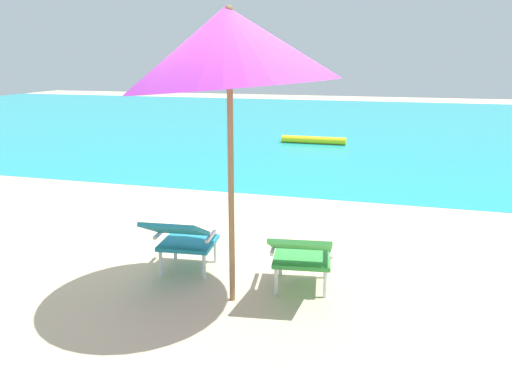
# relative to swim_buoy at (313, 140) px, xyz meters

# --- Properties ---
(ground_plane) EXTENTS (40.00, 40.00, 0.00)m
(ground_plane) POSITION_rel_swim_buoy_xyz_m (0.63, -3.89, -0.10)
(ground_plane) COLOR #CCB78E
(ocean_band) EXTENTS (40.00, 18.00, 0.01)m
(ocean_band) POSITION_rel_swim_buoy_xyz_m (0.63, 4.04, -0.09)
(ocean_band) COLOR teal
(ocean_band) RESTS_ON ground_plane
(swim_buoy) EXTENTS (1.60, 0.18, 0.18)m
(swim_buoy) POSITION_rel_swim_buoy_xyz_m (0.00, 0.00, 0.00)
(swim_buoy) COLOR yellow
(swim_buoy) RESTS_ON ocean_band
(lounge_chair_left) EXTENTS (0.61, 0.92, 0.68)m
(lounge_chair_left) POSITION_rel_swim_buoy_xyz_m (0.06, -8.08, 0.31)
(lounge_chair_left) COLOR teal
(lounge_chair_left) RESTS_ON ground_plane
(lounge_chair_right) EXTENTS (0.65, 0.94, 0.68)m
(lounge_chair_right) POSITION_rel_swim_buoy_xyz_m (1.24, -8.16, 0.31)
(lounge_chair_right) COLOR #338E3D
(lounge_chair_right) RESTS_ON ground_plane
(beach_umbrella_center) EXTENTS (1.99, 1.95, 2.54)m
(beach_umbrella_center) POSITION_rel_swim_buoy_xyz_m (0.68, -8.44, 2.06)
(beach_umbrella_center) COLOR olive
(beach_umbrella_center) RESTS_ON ground_plane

